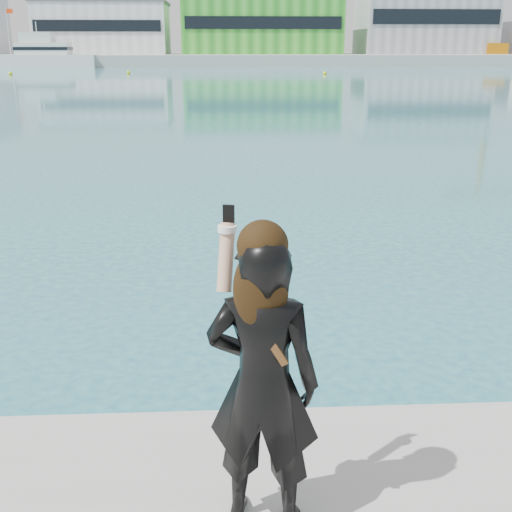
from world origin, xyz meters
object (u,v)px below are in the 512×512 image
at_px(buoy_near, 325,75).
at_px(buoy_far, 11,75).
at_px(motor_yacht, 47,55).
at_px(woman, 262,375).
at_px(buoy_extra, 129,74).

xyz_separation_m(buoy_near, buoy_far, (-39.86, 1.25, 0.00)).
height_order(motor_yacht, buoy_far, motor_yacht).
distance_m(buoy_far, woman, 86.79).
relative_size(buoy_extra, woman, 0.27).
height_order(buoy_near, woman, woman).
bearing_deg(buoy_far, woman, -72.04).
distance_m(motor_yacht, woman, 115.46).
distance_m(motor_yacht, buoy_far, 29.30).
xyz_separation_m(buoy_near, buoy_extra, (-25.33, 3.33, 0.00)).
height_order(buoy_near, buoy_far, same).
distance_m(buoy_near, buoy_extra, 25.55).
height_order(buoy_near, buoy_extra, same).
bearing_deg(buoy_near, motor_yacht, 144.50).
distance_m(buoy_near, buoy_far, 39.88).
bearing_deg(buoy_near, buoy_extra, 172.50).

